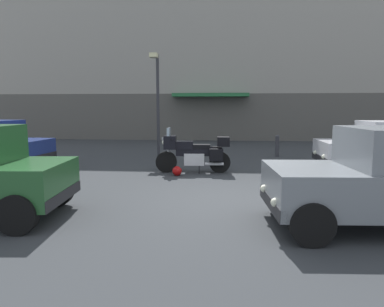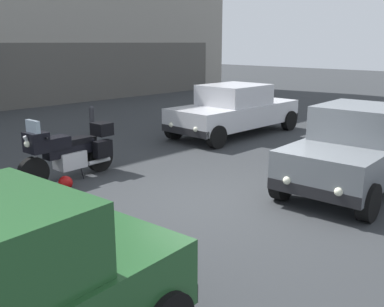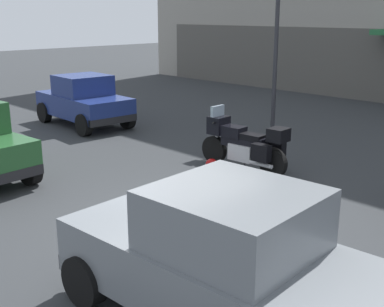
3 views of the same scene
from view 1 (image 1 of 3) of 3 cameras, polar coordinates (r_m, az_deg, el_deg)
The scene contains 6 objects.
ground_plane at distance 7.30m, azimuth 7.36°, elevation -8.01°, with size 80.00×80.00×0.00m, color #2D3033.
building_facade_rear at distance 22.52m, azimuth 6.11°, elevation 19.34°, with size 32.58×3.40×13.26m.
motorcycle at distance 10.42m, azimuth 0.41°, elevation 0.20°, with size 2.26×0.78×1.36m.
helmet at distance 10.00m, azimuth -2.48°, elevation -2.90°, with size 0.28×0.28×0.28m, color #990C0C.
streetlamp_curbside at distance 13.77m, azimuth -5.79°, elevation 9.81°, with size 0.28×0.94×4.03m.
bollard_curbside at distance 14.28m, azimuth 13.85°, elevation 1.35°, with size 0.16×0.16×0.88m.
Camera 1 is at (-0.30, -7.03, 1.95)m, focal length 32.35 mm.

